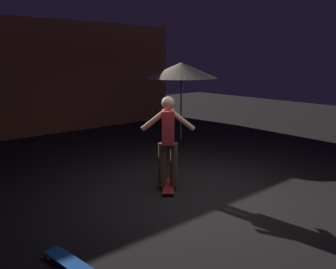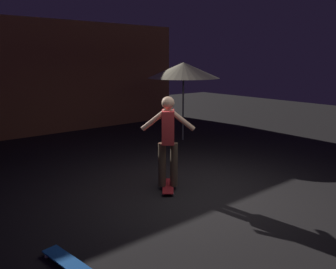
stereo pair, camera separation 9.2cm
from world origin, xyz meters
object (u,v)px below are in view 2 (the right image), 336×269
object	(u,v)px
skateboard_ridden	(168,186)
skater	(168,135)
patio_umbrella	(183,70)
skateboard_spare	(66,261)

from	to	relation	value
skateboard_ridden	skater	world-z (taller)	skater
skateboard_ridden	skater	distance (m)	0.98
patio_umbrella	skateboard_ridden	bearing A→B (deg)	-135.55
patio_umbrella	skateboard_spare	world-z (taller)	patio_umbrella
skateboard_spare	skater	distance (m)	2.85
skateboard_ridden	skateboard_spare	bearing A→B (deg)	-155.78
skater	patio_umbrella	bearing A→B (deg)	44.45
skateboard_ridden	skateboard_spare	xyz separation A→B (m)	(-2.44, -1.10, 0.00)
skateboard_spare	patio_umbrella	bearing A→B (deg)	36.37
skateboard_spare	skater	world-z (taller)	skater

